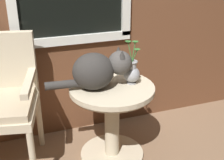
# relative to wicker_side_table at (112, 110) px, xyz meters

# --- Properties ---
(wicker_side_table) EXTENTS (0.61, 0.61, 0.60)m
(wicker_side_table) POSITION_rel_wicker_side_table_xyz_m (0.00, 0.00, 0.00)
(wicker_side_table) COLOR beige
(wicker_side_table) RESTS_ON ground_plane
(cat) EXTENTS (0.61, 0.28, 0.28)m
(cat) POSITION_rel_wicker_side_table_xyz_m (-0.10, 0.01, 0.33)
(cat) COLOR #33302D
(cat) RESTS_ON wicker_side_table
(pewter_vase_with_ivy) EXTENTS (0.12, 0.12, 0.31)m
(pewter_vase_with_ivy) POSITION_rel_wicker_side_table_xyz_m (0.15, 0.00, 0.29)
(pewter_vase_with_ivy) COLOR #99999E
(pewter_vase_with_ivy) RESTS_ON wicker_side_table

